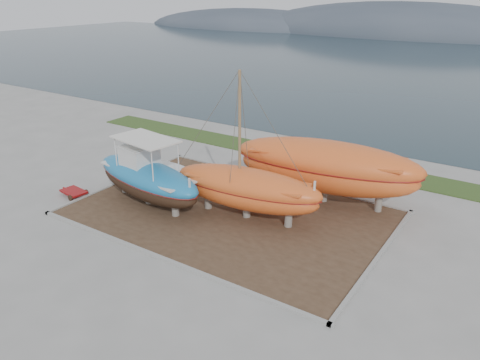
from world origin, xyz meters
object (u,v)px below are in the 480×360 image
Objects in this scene: blue_caique at (147,171)px; red_trailer at (74,193)px; white_dinghy at (176,175)px; orange_sailboat at (247,148)px; orange_bare_hull at (325,173)px.

blue_caique is 3.45× the size of red_trailer.
blue_caique reaches higher than red_trailer.
red_trailer is (-4.97, -1.81, -2.01)m from blue_caique.
orange_sailboat is (6.75, -1.48, 3.62)m from white_dinghy.
orange_sailboat reaches higher than blue_caique.
orange_bare_hull is 4.56× the size of red_trailer.
blue_caique is 6.75m from orange_sailboat.
orange_sailboat reaches higher than white_dinghy.
red_trailer is (-11.11, -3.60, -4.15)m from orange_sailboat.
orange_bare_hull is at bearing 51.03° from orange_sailboat.
blue_caique reaches higher than white_dinghy.
orange_sailboat reaches higher than orange_bare_hull.
blue_caique reaches higher than orange_bare_hull.
orange_sailboat is at bearing 24.65° from red_trailer.
orange_bare_hull is (9.63, 3.07, 1.27)m from white_dinghy.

